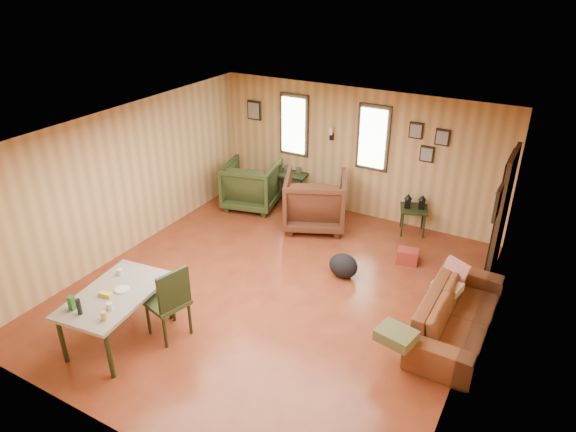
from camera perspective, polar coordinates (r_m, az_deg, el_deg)
name	(u,v)px	position (r m, az deg, el deg)	size (l,w,h in m)	color
room	(294,212)	(7.22, 0.69, 0.41)	(5.54, 6.04, 2.44)	brown
sofa	(459,307)	(7.03, 18.50, -9.57)	(2.07, 0.61, 0.81)	brown
recliner_brown	(315,198)	(9.22, 3.03, 1.96)	(1.07, 1.00, 1.10)	#4A2516
recliner_green	(252,183)	(10.01, -4.06, 3.73)	(0.98, 0.92, 1.01)	#2C3819
end_table	(293,181)	(10.24, 0.58, 3.86)	(0.66, 0.61, 0.76)	black
side_table	(414,207)	(9.26, 13.85, 1.01)	(0.59, 0.59, 0.74)	black
cooler	(407,256)	(8.49, 13.14, -4.38)	(0.37, 0.30, 0.24)	maroon
backpack	(343,266)	(7.93, 6.17, -5.51)	(0.46, 0.35, 0.39)	black
sofa_pillows	(426,305)	(6.77, 15.09, -9.52)	(0.74, 1.88, 0.38)	#4C4D2B
dining_table	(114,298)	(6.78, -18.75, -8.61)	(0.99, 1.47, 0.91)	gray
dining_chair	(170,299)	(6.67, -12.99, -9.02)	(0.58, 0.58, 1.04)	#2C3819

